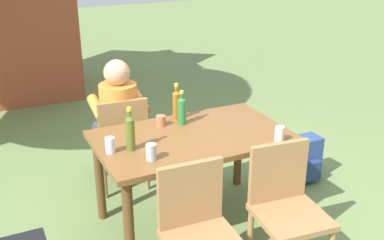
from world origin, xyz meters
TOP-DOWN VIEW (x-y plane):
  - ground_plane at (0.00, 0.00)m, footprint 24.00×24.00m
  - dining_table at (0.00, 0.00)m, footprint 1.42×0.87m
  - chair_far_left at (-0.33, 0.73)m, footprint 0.47×0.47m
  - chair_near_right at (0.33, -0.73)m, footprint 0.48×0.48m
  - chair_near_left at (-0.32, -0.73)m, footprint 0.46×0.46m
  - person_in_white_shirt at (-0.32, 0.84)m, footprint 0.47×0.61m
  - bottle_olive at (-0.49, -0.04)m, footprint 0.06×0.06m
  - bottle_green at (0.02, 0.23)m, footprint 0.06×0.06m
  - bottle_amber at (0.03, 0.34)m, footprint 0.06×0.06m
  - cup_glass at (-0.63, -0.03)m, footprint 0.07×0.07m
  - cup_white at (0.51, -0.37)m, footprint 0.07×0.07m
  - cup_terracotta at (-0.14, 0.27)m, footprint 0.08×0.08m
  - cup_steel at (-0.42, -0.24)m, footprint 0.07×0.07m
  - backpack_by_far_side at (1.20, 0.16)m, footprint 0.34×0.24m

SIDE VIEW (x-z plane):
  - ground_plane at x=0.00m, z-range 0.00..0.00m
  - backpack_by_far_side at x=1.20m, z-range -0.01..0.41m
  - chair_far_left at x=-0.33m, z-range 0.05..0.92m
  - chair_near_right at x=0.33m, z-range 0.05..0.92m
  - chair_near_left at x=-0.32m, z-range 0.05..0.92m
  - dining_table at x=0.00m, z-range 0.27..1.02m
  - person_in_white_shirt at x=-0.32m, z-range 0.07..1.25m
  - cup_terracotta at x=-0.14m, z-range 0.75..0.83m
  - cup_steel at x=-0.42m, z-range 0.75..0.86m
  - cup_glass at x=-0.63m, z-range 0.75..0.86m
  - cup_white at x=0.51m, z-range 0.75..0.86m
  - bottle_green at x=0.02m, z-range 0.73..1.00m
  - bottle_amber at x=0.03m, z-range 0.73..1.03m
  - bottle_olive at x=-0.49m, z-range 0.73..1.04m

